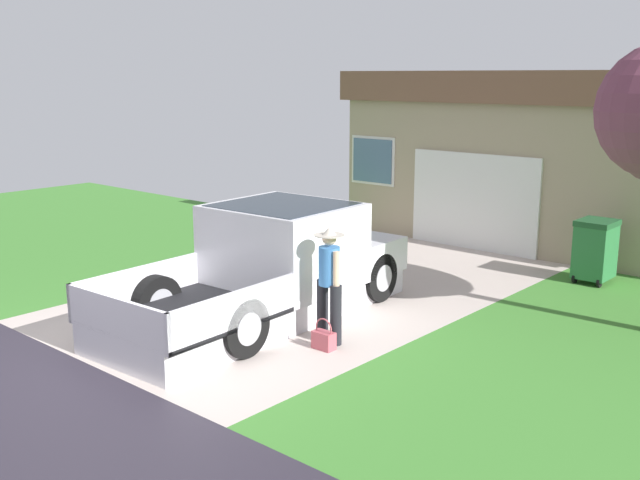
{
  "coord_description": "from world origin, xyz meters",
  "views": [
    {
      "loc": [
        8.06,
        -4.71,
        3.63
      ],
      "look_at": [
        1.23,
        3.05,
        1.31
      ],
      "focal_mm": 41.45,
      "sensor_mm": 36.0,
      "label": 1
    }
  ],
  "objects": [
    {
      "name": "person_with_hat",
      "position": [
        1.72,
        2.69,
        0.87
      ],
      "size": [
        0.48,
        0.42,
        1.62
      ],
      "rotation": [
        0.0,
        0.0,
        2.87
      ],
      "color": "black",
      "rests_on": "ground"
    },
    {
      "name": "pickup_truck",
      "position": [
        0.27,
        3.15,
        0.74
      ],
      "size": [
        2.35,
        5.29,
        1.69
      ],
      "rotation": [
        0.0,
        0.0,
        0.05
      ],
      "color": "silver",
      "rests_on": "ground"
    },
    {
      "name": "handbag",
      "position": [
        1.87,
        2.4,
        0.14
      ],
      "size": [
        0.31,
        0.17,
        0.44
      ],
      "color": "#B24C56",
      "rests_on": "ground"
    },
    {
      "name": "house_with_garage",
      "position": [
        2.01,
        12.04,
        1.88
      ],
      "size": [
        10.53,
        6.37,
        3.71
      ],
      "color": "tan",
      "rests_on": "ground"
    },
    {
      "name": "wheeled_trash_bin",
      "position": [
        3.32,
        8.09,
        0.61
      ],
      "size": [
        0.6,
        0.72,
        1.13
      ],
      "color": "#286B38",
      "rests_on": "ground"
    }
  ]
}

